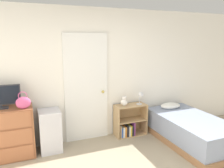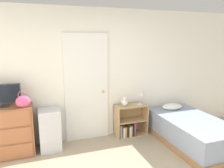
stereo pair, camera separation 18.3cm
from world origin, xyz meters
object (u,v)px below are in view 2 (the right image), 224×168
at_px(handbag, 23,101).
at_px(desk_lamp, 141,96).
at_px(dresser, 3,132).
at_px(tv, 1,95).
at_px(teddy_bear, 125,102).
at_px(bookshelf, 129,124).
at_px(bed, 191,131).
at_px(storage_bin, 50,129).

relative_size(handbag, desk_lamp, 1.08).
height_order(handbag, desk_lamp, handbag).
xyz_separation_m(dresser, tv, (0.02, 0.03, 0.63)).
distance_m(tv, teddy_bear, 2.24).
bearing_deg(tv, dresser, -118.62).
distance_m(bookshelf, bed, 1.22).
relative_size(dresser, bed, 0.54).
xyz_separation_m(storage_bin, desk_lamp, (1.82, 0.01, 0.46)).
xyz_separation_m(storage_bin, bookshelf, (1.58, 0.05, -0.12)).
height_order(bookshelf, teddy_bear, teddy_bear).
height_order(handbag, bookshelf, handbag).
bearing_deg(bookshelf, tv, -179.20).
bearing_deg(desk_lamp, tv, 179.72).
bearing_deg(handbag, bed, -10.59).
relative_size(teddy_bear, desk_lamp, 0.77).
relative_size(dresser, storage_bin, 1.31).
distance_m(dresser, tv, 0.63).
xyz_separation_m(handbag, bed, (2.94, -0.55, -0.72)).
bearing_deg(bed, storage_bin, 164.91).
height_order(dresser, desk_lamp, desk_lamp).
relative_size(handbag, storage_bin, 0.38).
bearing_deg(storage_bin, teddy_bear, 2.02).
bearing_deg(teddy_bear, bed, -34.70).
bearing_deg(teddy_bear, storage_bin, -177.98).
relative_size(teddy_bear, bed, 0.11).
distance_m(desk_lamp, bed, 1.15).
xyz_separation_m(teddy_bear, bed, (1.07, -0.74, -0.48)).
bearing_deg(dresser, desk_lamp, 0.40).
bearing_deg(desk_lamp, bookshelf, 169.65).
relative_size(dresser, bookshelf, 1.49).
distance_m(dresser, bed, 3.37).
bearing_deg(dresser, storage_bin, 0.79).
bearing_deg(handbag, bookshelf, 5.43).
height_order(handbag, teddy_bear, handbag).
bearing_deg(dresser, bed, -11.58).
bearing_deg(teddy_bear, handbag, -174.30).
distance_m(teddy_bear, bed, 1.38).
xyz_separation_m(tv, bookshelf, (2.31, 0.03, -0.82)).
height_order(tv, teddy_bear, tv).
distance_m(tv, bed, 3.45).
distance_m(teddy_bear, desk_lamp, 0.36).
height_order(storage_bin, desk_lamp, desk_lamp).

